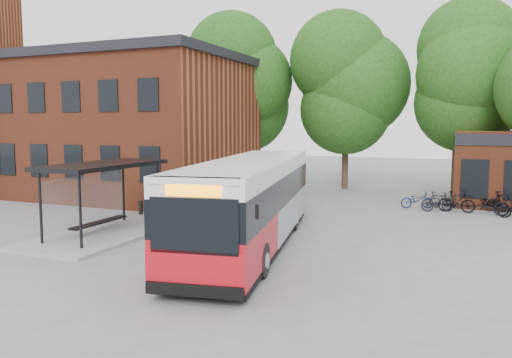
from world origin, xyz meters
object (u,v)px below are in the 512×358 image
at_px(bicycle_1, 438,202).
at_px(bicycle_4, 490,203).
at_px(bicycle_3, 456,202).
at_px(bicycle_0, 417,200).
at_px(city_bus, 251,203).
at_px(bus_shelter, 105,199).
at_px(bicycle_5, 503,201).
at_px(bicycle_2, 446,200).

relative_size(bicycle_1, bicycle_4, 1.03).
relative_size(bicycle_1, bicycle_3, 0.97).
bearing_deg(bicycle_0, city_bus, 135.44).
distance_m(bicycle_0, bicycle_1, 1.24).
distance_m(city_bus, bicycle_4, 14.05).
distance_m(bicycle_1, bicycle_4, 2.66).
bearing_deg(bicycle_0, bus_shelter, 115.95).
xyz_separation_m(bicycle_0, bicycle_5, (4.07, 0.57, 0.08)).
height_order(bicycle_3, bicycle_5, bicycle_3).
distance_m(city_bus, bicycle_5, 14.49).
bearing_deg(bicycle_4, bicycle_0, 116.29).
relative_size(bicycle_4, bicycle_5, 0.95).
bearing_deg(bicycle_0, bicycle_3, -125.49).
relative_size(city_bus, bicycle_3, 7.04).
relative_size(bicycle_0, bicycle_3, 0.96).
bearing_deg(bicycle_2, bicycle_0, 107.50).
distance_m(bus_shelter, bicycle_0, 15.74).
xyz_separation_m(bicycle_2, bicycle_4, (2.06, -0.11, 0.00)).
distance_m(city_bus, bicycle_1, 11.80).
relative_size(bicycle_1, bicycle_2, 1.03).
distance_m(bus_shelter, bicycle_4, 18.59).
relative_size(bicycle_0, bicycle_1, 0.98).
xyz_separation_m(bicycle_0, bicycle_3, (1.92, -0.51, 0.08)).
bearing_deg(bus_shelter, bicycle_5, 38.89).
bearing_deg(bicycle_4, city_bus, 162.47).
bearing_deg(bicycle_2, bus_shelter, 129.79).
relative_size(bicycle_3, bicycle_5, 1.00).
relative_size(bus_shelter, bicycle_1, 4.12).
bearing_deg(city_bus, bus_shelter, 175.11).
relative_size(city_bus, bicycle_2, 7.48).
height_order(bicycle_0, bicycle_5, bicycle_5).
bearing_deg(bicycle_1, city_bus, 126.25).
relative_size(bus_shelter, bicycle_0, 4.18).
height_order(city_bus, bicycle_3, city_bus).
xyz_separation_m(bus_shelter, bicycle_1, (11.84, 10.77, -0.94)).
xyz_separation_m(city_bus, bicycle_1, (5.85, 10.19, -1.05)).
distance_m(bicycle_0, bicycle_3, 1.98).
relative_size(city_bus, bicycle_0, 7.34).
bearing_deg(bus_shelter, bicycle_3, 40.64).
bearing_deg(city_bus, bicycle_4, 43.40).
bearing_deg(bicycle_3, bicycle_5, -62.28).
distance_m(bicycle_2, bicycle_5, 2.67).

